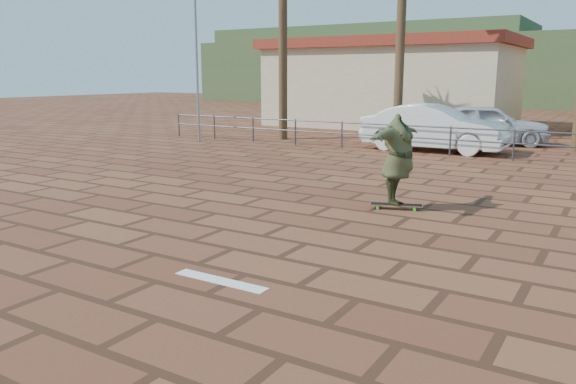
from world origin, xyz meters
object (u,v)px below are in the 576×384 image
(skateboarder, at_px, (398,160))
(car_silver, at_px, (487,124))
(car_white, at_px, (434,128))
(longboard, at_px, (396,205))

(skateboarder, height_order, car_silver, skateboarder)
(skateboarder, bearing_deg, car_white, 12.81)
(longboard, distance_m, car_silver, 12.21)
(car_silver, height_order, car_white, car_white)
(skateboarder, bearing_deg, car_silver, 4.30)
(car_white, bearing_deg, longboard, -168.01)
(car_white, bearing_deg, car_silver, -22.08)
(longboard, bearing_deg, car_white, 83.26)
(skateboarder, relative_size, car_white, 0.45)
(skateboarder, distance_m, car_silver, 12.19)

